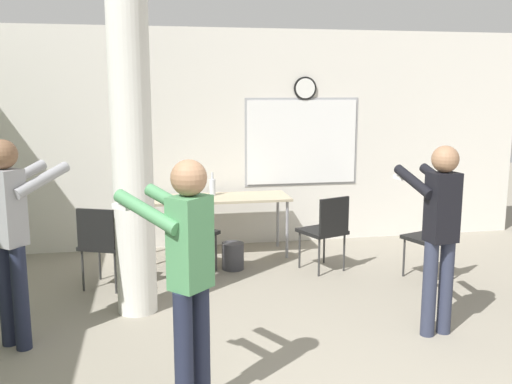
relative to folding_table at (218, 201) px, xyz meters
The scene contains 12 objects.
wall_back 0.94m from the folding_table, 61.70° to the left, with size 8.00×0.15×2.80m.
support_pillar 2.04m from the folding_table, 120.19° to the right, with size 0.36×0.36×2.80m.
folding_table is the anchor object (origin of this frame).
bottle_on_table 0.21m from the folding_table, 114.78° to the left, with size 0.08×0.08×0.29m.
waste_bin 0.80m from the folding_table, 81.11° to the right, with size 0.25×0.25×0.31m.
chair_table_right 1.41m from the folding_table, 37.39° to the right, with size 0.57×0.57×0.87m.
chair_near_pillar 1.65m from the folding_table, 143.09° to the right, with size 0.58×0.58×0.87m.
chair_table_left 0.80m from the folding_table, 121.73° to the right, with size 0.62×0.62×0.87m.
chair_mid_room 2.56m from the folding_table, 32.33° to the right, with size 0.56×0.56×0.87m.
person_watching_back 2.94m from the folding_table, 130.33° to the right, with size 0.61×0.66×1.67m.
person_playing_front 3.48m from the folding_table, 100.04° to the right, with size 0.63×0.63×1.63m.
person_playing_side 3.04m from the folding_table, 60.02° to the right, with size 0.41×0.61×1.60m.
Camera 1 is at (-1.09, -2.30, 2.04)m, focal length 40.00 mm.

